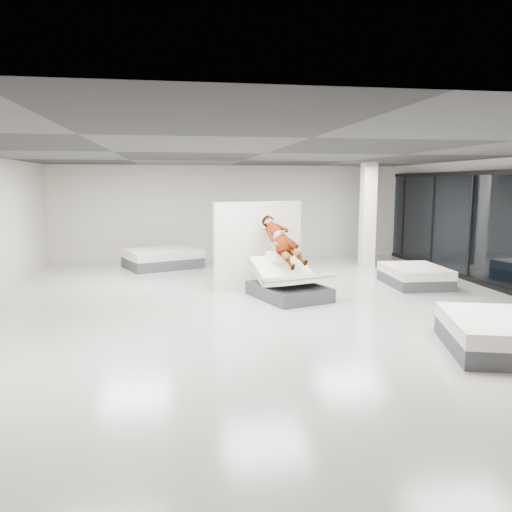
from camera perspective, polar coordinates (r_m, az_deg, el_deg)
name	(u,v)px	position (r m, az deg, el deg)	size (l,w,h in m)	color
room	(265,232)	(10.33, 1.09, 2.78)	(14.00, 14.04, 3.20)	#B3B1A9
hero_bed	(289,284)	(11.36, 3.77, -3.20)	(1.83, 2.10, 1.02)	#3E3F44
person	(282,248)	(11.49, 3.02, 0.91)	(0.62, 0.40, 1.69)	slate
remote	(298,258)	(11.33, 4.87, -0.24)	(0.05, 0.14, 0.03)	black
divider_panel	(259,245)	(12.34, 0.30, 1.25)	(2.37, 0.11, 2.15)	silver
flat_bed_right_far	(415,276)	(13.39, 17.68, -2.17)	(1.44, 1.87, 0.50)	#3E3F44
flat_bed_right_near	(497,334)	(8.70, 25.80, -8.06)	(1.94, 2.27, 0.53)	#3E3F44
flat_bed_left_far	(162,258)	(15.70, -10.64, -0.26)	(2.57, 2.29, 0.58)	#3E3F44
column	(368,216)	(15.76, 12.64, 4.50)	(0.40, 0.40, 3.20)	silver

